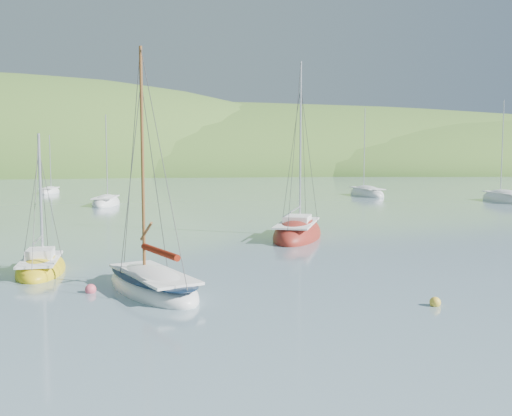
{
  "coord_description": "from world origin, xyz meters",
  "views": [
    {
      "loc": [
        -3.55,
        -16.8,
        5.0
      ],
      "look_at": [
        -0.11,
        8.0,
        2.71
      ],
      "focal_mm": 40.0,
      "sensor_mm": 36.0,
      "label": 1
    }
  ],
  "objects": [
    {
      "name": "ground",
      "position": [
        0.0,
        0.0,
        0.0
      ],
      "size": [
        700.0,
        700.0,
        0.0
      ],
      "primitive_type": "plane",
      "color": "slate",
      "rests_on": "ground"
    },
    {
      "name": "shoreline_hills",
      "position": [
        -9.66,
        172.42,
        0.0
      ],
      "size": [
        690.0,
        135.0,
        56.0
      ],
      "color": "#376928",
      "rests_on": "ground"
    },
    {
      "name": "daysailer_white",
      "position": [
        -4.52,
        4.34,
        0.22
      ],
      "size": [
        4.73,
        6.71,
        9.71
      ],
      "rotation": [
        0.0,
        0.0,
        0.43
      ],
      "color": "white",
      "rests_on": "ground"
    },
    {
      "name": "sloop_red",
      "position": [
        3.75,
        17.25,
        0.22
      ],
      "size": [
        5.32,
        8.39,
        11.75
      ],
      "rotation": [
        0.0,
        0.0,
        -0.36
      ],
      "color": "maroon",
      "rests_on": "ground"
    },
    {
      "name": "sailboat_yellow",
      "position": [
        -9.42,
        8.46,
        0.17
      ],
      "size": [
        2.36,
        5.08,
        6.55
      ],
      "rotation": [
        0.0,
        0.0,
        0.08
      ],
      "color": "gold",
      "rests_on": "ground"
    },
    {
      "name": "distant_sloop_a",
      "position": [
        -10.79,
        42.81,
        0.17
      ],
      "size": [
        3.0,
        7.21,
        10.05
      ],
      "rotation": [
        0.0,
        0.0,
        -0.07
      ],
      "color": "white",
      "rests_on": "ground"
    },
    {
      "name": "distant_sloop_b",
      "position": [
        20.12,
        52.3,
        0.2
      ],
      "size": [
        3.39,
        8.56,
        12.0
      ],
      "rotation": [
        0.0,
        0.0,
        0.05
      ],
      "color": "white",
      "rests_on": "ground"
    },
    {
      "name": "distant_sloop_c",
      "position": [
        -20.65,
        63.13,
        0.16
      ],
      "size": [
        2.45,
        6.09,
        8.53
      ],
      "rotation": [
        0.0,
        0.0,
        -0.06
      ],
      "color": "white",
      "rests_on": "ground"
    },
    {
      "name": "distant_sloop_d",
      "position": [
        32.12,
        41.25,
        0.2
      ],
      "size": [
        3.55,
        8.68,
        12.13
      ],
      "rotation": [
        0.0,
        0.0,
        -0.07
      ],
      "color": "white",
      "rests_on": "ground"
    },
    {
      "name": "mooring_buoys",
      "position": [
        6.09,
        4.92,
        0.12
      ],
      "size": [
        20.87,
        6.52,
        0.5
      ],
      "color": "yellow",
      "rests_on": "ground"
    }
  ]
}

